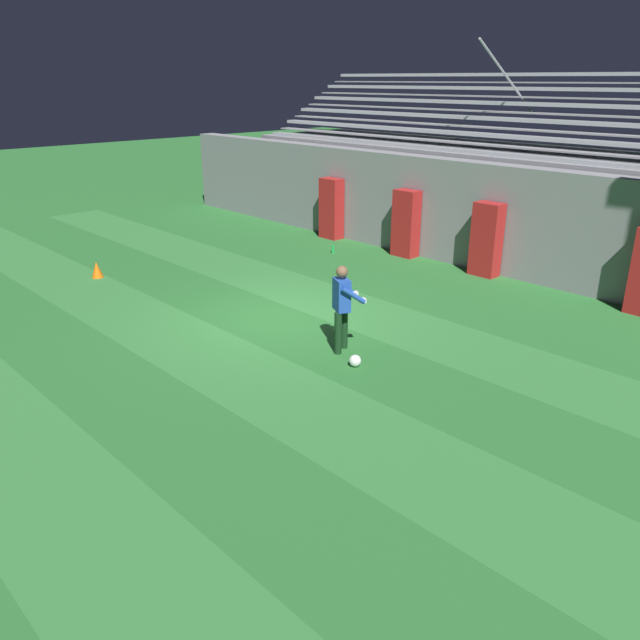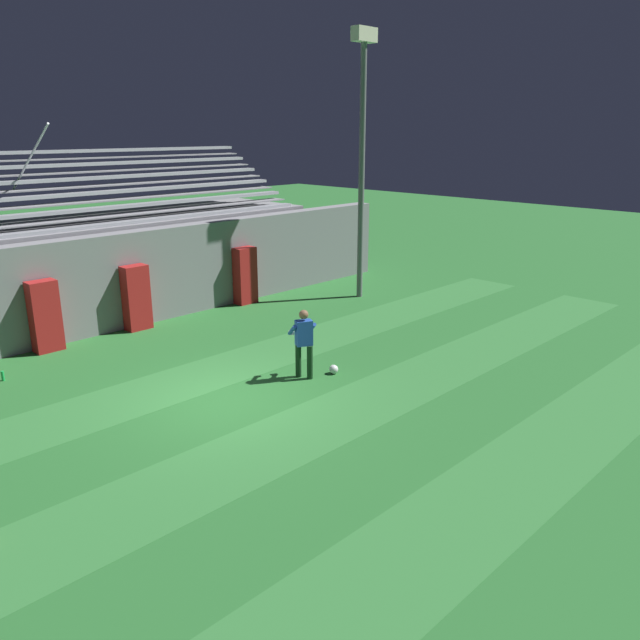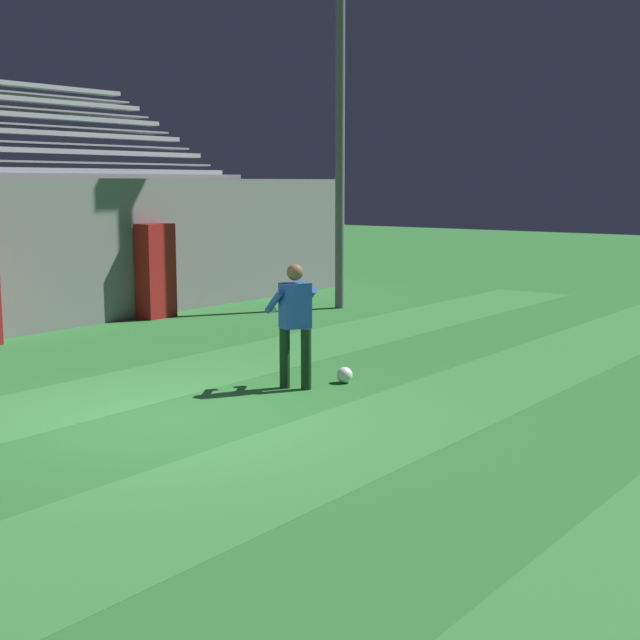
% 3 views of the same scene
% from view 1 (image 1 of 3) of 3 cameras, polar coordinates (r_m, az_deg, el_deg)
% --- Properties ---
extents(ground_plane, '(80.00, 80.00, 0.00)m').
position_cam_1_polar(ground_plane, '(13.51, -3.86, 0.20)').
color(ground_plane, '#286B2D').
extents(turf_stripe_mid, '(28.00, 1.89, 0.01)m').
position_cam_1_polar(turf_stripe_mid, '(12.32, -11.77, -2.36)').
color(turf_stripe_mid, '#337A38').
rests_on(turf_stripe_mid, ground).
extents(turf_stripe_far, '(28.00, 1.89, 0.01)m').
position_cam_1_polar(turf_stripe_far, '(14.49, 0.87, 1.74)').
color(turf_stripe_far, '#337A38').
rests_on(turf_stripe_far, ground).
extents(back_wall, '(24.00, 0.60, 2.80)m').
position_cam_1_polar(back_wall, '(17.83, 12.43, 9.62)').
color(back_wall, gray).
rests_on(back_wall, ground).
extents(padding_pillar_gate_left, '(0.73, 0.44, 1.90)m').
position_cam_1_polar(padding_pillar_gate_left, '(18.25, 7.87, 8.73)').
color(padding_pillar_gate_left, '#B21E1E').
rests_on(padding_pillar_gate_left, ground).
extents(padding_pillar_gate_right, '(0.73, 0.44, 1.90)m').
position_cam_1_polar(padding_pillar_gate_right, '(16.77, 14.98, 7.12)').
color(padding_pillar_gate_right, '#B21E1E').
rests_on(padding_pillar_gate_right, ground).
extents(padding_pillar_far_left, '(0.73, 0.44, 1.90)m').
position_cam_1_polar(padding_pillar_far_left, '(20.23, 1.05, 10.15)').
color(padding_pillar_far_left, '#B21E1E').
rests_on(padding_pillar_far_left, ground).
extents(bleacher_stand, '(18.00, 4.75, 5.83)m').
position_cam_1_polar(bleacher_stand, '(20.07, 16.89, 10.79)').
color(bleacher_stand, gray).
rests_on(bleacher_stand, ground).
extents(goalkeeper, '(0.72, 0.70, 1.67)m').
position_cam_1_polar(goalkeeper, '(11.54, 2.06, 1.56)').
color(goalkeeper, '#143319').
rests_on(goalkeeper, ground).
extents(soccer_ball, '(0.22, 0.22, 0.22)m').
position_cam_1_polar(soccer_ball, '(11.21, 3.23, -3.74)').
color(soccer_ball, white).
rests_on(soccer_ball, ground).
extents(traffic_cone, '(0.30, 0.30, 0.42)m').
position_cam_1_polar(traffic_cone, '(17.20, -19.73, 4.36)').
color(traffic_cone, orange).
rests_on(traffic_cone, ground).
extents(water_bottle, '(0.07, 0.07, 0.24)m').
position_cam_1_polar(water_bottle, '(18.53, 1.18, 6.48)').
color(water_bottle, green).
rests_on(water_bottle, ground).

